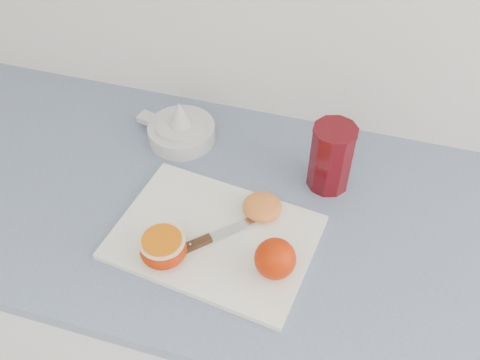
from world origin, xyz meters
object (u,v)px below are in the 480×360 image
(cutting_board, at_px, (214,237))
(counter, at_px, (207,312))
(half_orange, at_px, (163,248))
(citrus_juicer, at_px, (181,129))
(red_tumbler, at_px, (331,159))

(cutting_board, bearing_deg, counter, 126.87)
(cutting_board, height_order, half_orange, half_orange)
(citrus_juicer, relative_size, red_tumbler, 1.30)
(half_orange, height_order, red_tumbler, red_tumbler)
(counter, relative_size, citrus_juicer, 12.52)
(counter, xyz_separation_m, cutting_board, (0.07, -0.09, 0.45))
(cutting_board, bearing_deg, citrus_juicer, 122.89)
(half_orange, xyz_separation_m, red_tumbler, (0.25, 0.28, 0.03))
(counter, bearing_deg, half_orange, -91.44)
(cutting_board, xyz_separation_m, red_tumbler, (0.18, 0.20, 0.06))
(citrus_juicer, height_order, red_tumbler, red_tumbler)
(cutting_board, distance_m, red_tumbler, 0.28)
(red_tumbler, bearing_deg, cutting_board, -130.88)
(red_tumbler, bearing_deg, counter, -154.30)
(counter, relative_size, cutting_board, 6.53)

